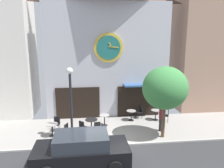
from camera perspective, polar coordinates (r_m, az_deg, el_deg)
The scene contains 18 objects.
ground_plane at distance 11.23m, azimuth -0.25°, elevation -18.70°, with size 29.35×10.87×0.13m.
clock_building at distance 16.16m, azimuth -1.34°, elevation 10.99°, with size 8.97×3.42×10.48m.
neighbor_building_right at distance 19.74m, azimuth 25.89°, elevation 16.00°, with size 6.21×3.55×14.95m.
street_lamp at distance 12.25m, azimuth -10.93°, elevation -5.22°, with size 0.36×0.36×4.18m.
street_tree at distance 12.40m, azimuth 14.05°, elevation -1.10°, with size 2.60×2.34×4.22m.
cafe_table_center_right at distance 13.37m, azimuth -15.80°, elevation -11.18°, with size 0.71×0.71×0.77m.
cafe_table_near_door at distance 13.74m, azimuth -5.55°, elevation -10.14°, with size 0.78×0.78×0.72m.
cafe_table_center_left at distance 14.36m, azimuth -2.03°, elevation -9.20°, with size 0.66×0.66×0.75m.
cafe_table_center at distance 15.29m, azimuth 5.18°, elevation -7.94°, with size 0.66×0.66×0.73m.
cafe_table_rightmost at distance 15.60m, azimuth 11.60°, elevation -7.72°, with size 0.64×0.64×0.75m.
cafe_chair_mid_row at distance 15.48m, azimuth 14.49°, elevation -7.92°, with size 0.52×0.52×0.90m.
cafe_chair_facing_street at distance 13.18m, azimuth -7.86°, elevation -11.25°, with size 0.56×0.56×0.90m.
cafe_chair_near_lamp at distance 15.83m, azimuth 7.43°, elevation -7.18°, with size 0.53×0.53×0.90m.
cafe_chair_corner at distance 13.01m, azimuth -4.08°, elevation -11.48°, with size 0.46×0.46×0.90m.
cafe_chair_facing_wall at distance 14.08m, azimuth -14.63°, elevation -9.98°, with size 0.46×0.46×0.90m.
cafe_chair_right_end at distance 12.95m, azimuth -12.53°, elevation -11.87°, with size 0.53×0.53×0.90m.
pedestrian_maroon at distance 13.81m, azimuth 13.10°, elevation -8.86°, with size 0.45×0.45×1.67m.
parked_car_black at distance 10.20m, azimuth -8.18°, elevation -17.14°, with size 4.33×2.08×1.55m.
Camera 1 is at (-1.04, -10.53, 5.72)m, focal length 34.10 mm.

